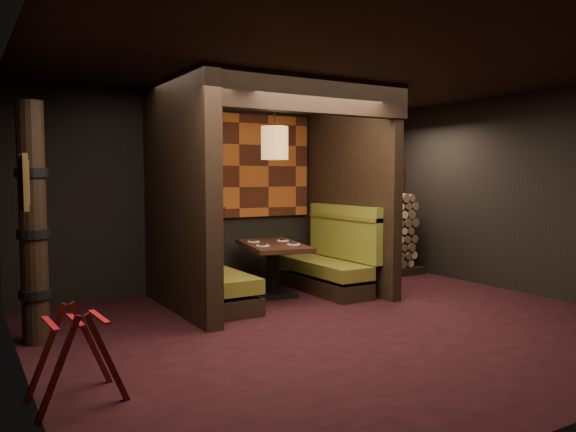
# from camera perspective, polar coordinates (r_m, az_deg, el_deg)

# --- Properties ---
(floor) EXTENTS (6.50, 5.50, 0.02)m
(floor) POSITION_cam_1_polar(r_m,az_deg,el_deg) (6.39, 6.10, -11.17)
(floor) COLOR black
(floor) RESTS_ON ground
(ceiling) EXTENTS (6.50, 5.50, 0.02)m
(ceiling) POSITION_cam_1_polar(r_m,az_deg,el_deg) (6.27, 6.30, 15.01)
(ceiling) COLOR black
(ceiling) RESTS_ON ground
(wall_back) EXTENTS (6.50, 0.02, 2.85)m
(wall_back) POSITION_cam_1_polar(r_m,az_deg,el_deg) (8.53, -5.03, 2.45)
(wall_back) COLOR black
(wall_back) RESTS_ON ground
(wall_left) EXTENTS (0.02, 5.50, 2.85)m
(wall_left) POSITION_cam_1_polar(r_m,az_deg,el_deg) (4.95, -25.57, 0.85)
(wall_left) COLOR black
(wall_left) RESTS_ON ground
(wall_right) EXTENTS (0.02, 5.50, 2.85)m
(wall_right) POSITION_cam_1_polar(r_m,az_deg,el_deg) (8.53, 23.98, 2.11)
(wall_right) COLOR black
(wall_right) RESTS_ON ground
(partition_left) EXTENTS (0.20, 2.20, 2.85)m
(partition_left) POSITION_cam_1_polar(r_m,az_deg,el_deg) (6.99, -11.06, 2.02)
(partition_left) COLOR black
(partition_left) RESTS_ON floor
(partition_right) EXTENTS (0.15, 2.10, 2.85)m
(partition_right) POSITION_cam_1_polar(r_m,az_deg,el_deg) (8.31, 6.31, 2.40)
(partition_right) COLOR black
(partition_right) RESTS_ON floor
(header_beam) EXTENTS (2.85, 0.18, 0.44)m
(header_beam) POSITION_cam_1_polar(r_m,az_deg,el_deg) (6.79, 2.47, 12.23)
(header_beam) COLOR black
(header_beam) RESTS_ON partition_left
(tapa_back_panel) EXTENTS (2.40, 0.06, 1.55)m
(tapa_back_panel) POSITION_cam_1_polar(r_m,az_deg,el_deg) (8.47, -5.05, 5.11)
(tapa_back_panel) COLOR #9E4C1D
(tapa_back_panel) RESTS_ON wall_back
(tapa_side_panel) EXTENTS (0.04, 1.85, 1.45)m
(tapa_side_panel) POSITION_cam_1_polar(r_m,az_deg,el_deg) (7.19, -10.67, 5.47)
(tapa_side_panel) COLOR #9E4C1D
(tapa_side_panel) RESTS_ON partition_left
(lacquer_shelf) EXTENTS (0.60, 0.12, 0.07)m
(lacquer_shelf) POSITION_cam_1_polar(r_m,az_deg,el_deg) (8.20, -8.46, 0.64)
(lacquer_shelf) COLOR #58080B
(lacquer_shelf) RESTS_ON wall_back
(booth_bench_left) EXTENTS (0.68, 1.60, 1.14)m
(booth_bench_left) POSITION_cam_1_polar(r_m,az_deg,el_deg) (7.23, -8.03, -6.04)
(booth_bench_left) COLOR black
(booth_bench_left) RESTS_ON floor
(booth_bench_right) EXTENTS (0.68, 1.60, 1.14)m
(booth_bench_right) POSITION_cam_1_polar(r_m,az_deg,el_deg) (8.14, 4.39, -4.87)
(booth_bench_right) COLOR black
(booth_bench_right) RESTS_ON floor
(dining_table) EXTENTS (1.03, 1.52, 0.73)m
(dining_table) POSITION_cam_1_polar(r_m,az_deg,el_deg) (7.82, -1.53, -4.50)
(dining_table) COLOR black
(dining_table) RESTS_ON floor
(place_settings) EXTENTS (0.71, 0.74, 0.03)m
(place_settings) POSITION_cam_1_polar(r_m,az_deg,el_deg) (7.79, -1.53, -2.72)
(place_settings) COLOR white
(place_settings) RESTS_ON dining_table
(pendant_lamp) EXTENTS (0.37, 0.37, 0.96)m
(pendant_lamp) POSITION_cam_1_polar(r_m,az_deg,el_deg) (7.70, -1.37, 7.43)
(pendant_lamp) COLOR #A2783D
(pendant_lamp) RESTS_ON ceiling
(framed_picture) EXTENTS (0.05, 0.36, 0.46)m
(framed_picture) POSITION_cam_1_polar(r_m,az_deg,el_deg) (5.05, -25.24, 3.13)
(framed_picture) COLOR olive
(framed_picture) RESTS_ON wall_left
(luggage_rack) EXTENTS (0.70, 0.51, 0.74)m
(luggage_rack) POSITION_cam_1_polar(r_m,az_deg,el_deg) (4.58, -20.73, -12.70)
(luggage_rack) COLOR #470D08
(luggage_rack) RESTS_ON floor
(totem_column) EXTENTS (0.31, 0.31, 2.40)m
(totem_column) POSITION_cam_1_polar(r_m,az_deg,el_deg) (6.08, -24.48, -0.84)
(totem_column) COLOR black
(totem_column) RESTS_ON floor
(firewood_stack) EXTENTS (1.73, 0.70, 1.36)m
(firewood_stack) POSITION_cam_1_polar(r_m,az_deg,el_deg) (9.47, 8.66, -1.92)
(firewood_stack) COLOR black
(firewood_stack) RESTS_ON floor
(mosaic_header) EXTENTS (1.83, 0.10, 0.56)m
(mosaic_header) POSITION_cam_1_polar(r_m,az_deg,el_deg) (9.68, 7.48, 3.91)
(mosaic_header) COLOR maroon
(mosaic_header) RESTS_ON wall_back
(bay_front_post) EXTENTS (0.08, 0.08, 2.85)m
(bay_front_post) POSITION_cam_1_polar(r_m,az_deg,el_deg) (8.57, 5.74, 2.45)
(bay_front_post) COLOR black
(bay_front_post) RESTS_ON floor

